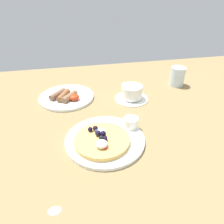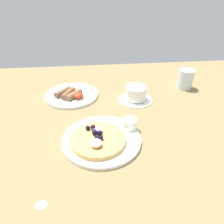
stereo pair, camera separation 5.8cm
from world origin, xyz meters
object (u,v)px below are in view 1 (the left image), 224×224
water_glass (177,76)px  coffee_cup (132,91)px  syrup_ramekin (131,122)px  pancake_plate (105,140)px  coffee_saucer (131,98)px  breakfast_plate (67,97)px

water_glass → coffee_cup: bearing=-160.0°
syrup_ramekin → water_glass: 42.69cm
coffee_cup → water_glass: size_ratio=1.28×
pancake_plate → syrup_ramekin: (9.43, 4.19, 2.26)cm
pancake_plate → water_glass: water_glass is taller
coffee_saucer → water_glass: size_ratio=1.60×
pancake_plate → syrup_ramekin: 10.56cm
pancake_plate → breakfast_plate: (-10.88, 30.58, -0.00)cm
coffee_cup → pancake_plate: bearing=-122.7°
syrup_ramekin → coffee_saucer: bearing=72.6°
breakfast_plate → water_glass: (51.42, 2.80, 3.77)cm
syrup_ramekin → coffee_saucer: size_ratio=0.34×
pancake_plate → breakfast_plate: bearing=109.6°
breakfast_plate → pancake_plate: bearing=-70.4°
pancake_plate → breakfast_plate: size_ratio=1.07×
pancake_plate → water_glass: 52.65cm
coffee_cup → water_glass: (24.90, 9.06, 0.82)cm
water_glass → coffee_saucer: bearing=-159.7°
breakfast_plate → coffee_cup: (26.52, -6.26, 2.95)cm
syrup_ramekin → coffee_cup: coffee_cup is taller
syrup_ramekin → water_glass: water_glass is taller
coffee_saucer → coffee_cup: bearing=109.7°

